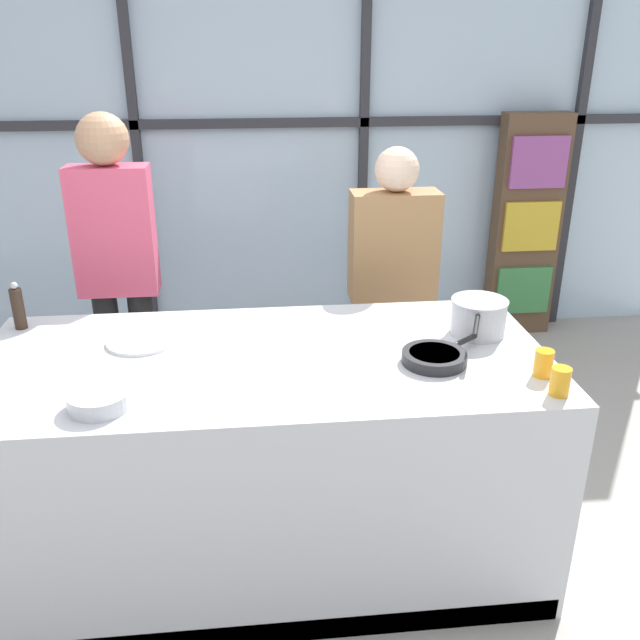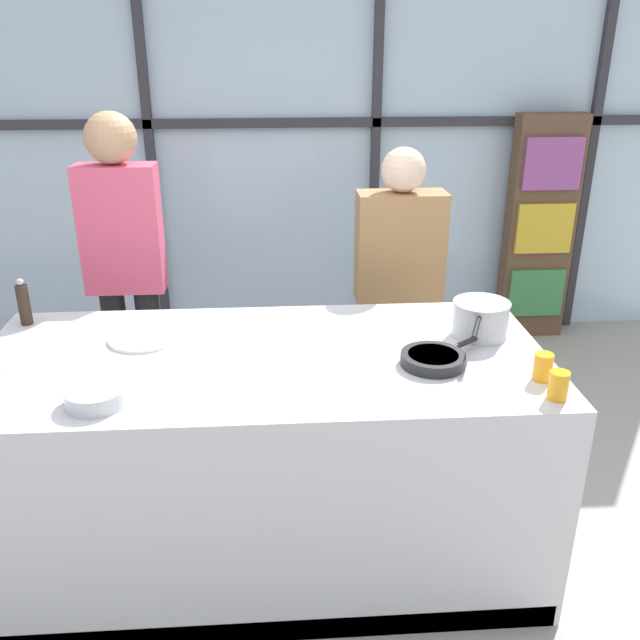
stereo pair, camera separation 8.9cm
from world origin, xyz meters
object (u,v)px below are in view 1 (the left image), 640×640
(pepper_grinder, at_px, (18,308))
(saucepan, at_px, (479,316))
(spectator_center_left, at_px, (392,281))
(juice_glass_far, at_px, (544,363))
(juice_glass_near, at_px, (560,381))
(spectator_far_left, at_px, (117,263))
(white_plate, at_px, (141,341))
(mixing_bowl, at_px, (99,399))
(frying_pan, at_px, (435,357))

(pepper_grinder, bearing_deg, saucepan, -7.74)
(spectator_center_left, distance_m, juice_glass_far, 1.26)
(juice_glass_near, bearing_deg, spectator_center_left, 102.61)
(spectator_far_left, height_order, juice_glass_near, spectator_far_left)
(saucepan, distance_m, juice_glass_far, 0.41)
(spectator_center_left, distance_m, juice_glass_near, 1.39)
(spectator_center_left, xyz_separation_m, pepper_grinder, (-1.71, -0.57, 0.14))
(white_plate, height_order, juice_glass_far, juice_glass_far)
(pepper_grinder, relative_size, juice_glass_near, 2.03)
(mixing_bowl, xyz_separation_m, pepper_grinder, (-0.46, 0.72, 0.06))
(spectator_center_left, height_order, white_plate, spectator_center_left)
(spectator_far_left, xyz_separation_m, pepper_grinder, (-0.31, -0.57, -0.00))
(spectator_center_left, bearing_deg, mixing_bowl, 45.66)
(juice_glass_near, bearing_deg, spectator_far_left, 141.50)
(mixing_bowl, distance_m, juice_glass_far, 1.56)
(spectator_far_left, relative_size, juice_glass_far, 17.42)
(spectator_far_left, distance_m, spectator_center_left, 1.41)
(spectator_far_left, relative_size, white_plate, 6.35)
(spectator_center_left, distance_m, pepper_grinder, 1.81)
(spectator_far_left, height_order, mixing_bowl, spectator_far_left)
(saucepan, height_order, pepper_grinder, pepper_grinder)
(mixing_bowl, relative_size, juice_glass_near, 2.04)
(white_plate, xyz_separation_m, pepper_grinder, (-0.53, 0.20, 0.09))
(spectator_center_left, distance_m, saucepan, 0.85)
(juice_glass_far, bearing_deg, frying_pan, 157.66)
(spectator_center_left, bearing_deg, pepper_grinder, 18.26)
(mixing_bowl, relative_size, juice_glass_far, 2.04)
(saucepan, relative_size, juice_glass_far, 4.05)
(white_plate, xyz_separation_m, juice_glass_far, (1.49, -0.45, 0.04))
(spectator_far_left, xyz_separation_m, juice_glass_far, (1.70, -1.21, -0.04))
(white_plate, relative_size, juice_glass_near, 2.74)
(juice_glass_near, height_order, juice_glass_far, same)
(mixing_bowl, relative_size, pepper_grinder, 1.01)
(frying_pan, xyz_separation_m, juice_glass_near, (0.36, -0.29, 0.03))
(pepper_grinder, bearing_deg, white_plate, -21.01)
(spectator_center_left, distance_m, frying_pan, 1.07)
(white_plate, distance_m, juice_glass_far, 1.56)
(white_plate, height_order, mixing_bowl, mixing_bowl)
(spectator_center_left, height_order, frying_pan, spectator_center_left)
(spectator_center_left, xyz_separation_m, juice_glass_near, (0.30, -1.35, 0.10))
(white_plate, distance_m, pepper_grinder, 0.57)
(juice_glass_near, distance_m, juice_glass_far, 0.14)
(juice_glass_far, bearing_deg, mixing_bowl, -177.50)
(juice_glass_near, xyz_separation_m, juice_glass_far, (0.00, 0.14, 0.00))
(juice_glass_far, bearing_deg, white_plate, 163.28)
(spectator_far_left, height_order, white_plate, spectator_far_left)
(spectator_center_left, height_order, pepper_grinder, spectator_center_left)
(pepper_grinder, relative_size, juice_glass_far, 2.03)
(spectator_center_left, relative_size, juice_glass_far, 15.65)
(spectator_far_left, relative_size, mixing_bowl, 8.53)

